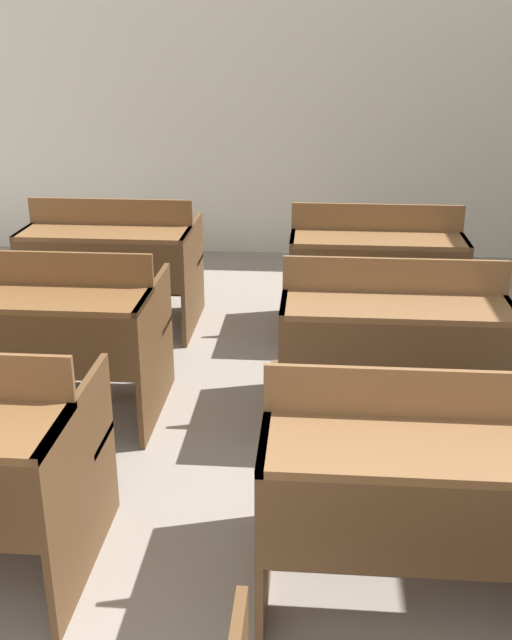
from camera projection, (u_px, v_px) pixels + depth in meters
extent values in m
cube|color=beige|center=(231.00, 79.00, 6.59)|extent=(6.56, 0.06, 3.14)
cube|color=brown|center=(82.00, 486.00, 2.80)|extent=(0.03, 0.81, 0.73)
cube|color=brown|center=(267.00, 497.00, 2.73)|extent=(0.03, 0.81, 0.73)
cube|color=brown|center=(436.00, 449.00, 2.37)|extent=(1.12, 0.40, 0.03)
cube|color=brown|center=(440.00, 533.00, 2.26)|extent=(1.07, 0.02, 0.33)
cube|color=brown|center=(431.00, 393.00, 2.51)|extent=(1.12, 0.02, 0.17)
cube|color=brown|center=(412.00, 455.00, 2.92)|extent=(1.12, 0.28, 0.03)
cube|color=brown|center=(407.00, 511.00, 3.02)|extent=(1.07, 0.04, 0.04)
cube|color=#53361D|center=(155.00, 351.00, 3.99)|extent=(0.03, 0.81, 0.73)
cube|color=brown|center=(35.00, 299.00, 3.71)|extent=(1.12, 0.40, 0.03)
cube|color=#53361D|center=(25.00, 347.00, 3.60)|extent=(1.07, 0.02, 0.33)
cube|color=brown|center=(45.00, 268.00, 3.85)|extent=(1.12, 0.02, 0.17)
cube|color=brown|center=(70.00, 322.00, 4.26)|extent=(1.12, 0.28, 0.03)
cube|color=#53361D|center=(74.00, 364.00, 4.35)|extent=(1.07, 0.04, 0.04)
cube|color=brown|center=(285.00, 353.00, 3.96)|extent=(0.03, 0.81, 0.73)
cube|color=brown|center=(496.00, 360.00, 3.87)|extent=(0.03, 0.81, 0.73)
cube|color=brown|center=(397.00, 307.00, 3.59)|extent=(1.12, 0.40, 0.03)
cube|color=brown|center=(399.00, 357.00, 3.49)|extent=(1.07, 0.02, 0.33)
cube|color=brown|center=(395.00, 275.00, 3.73)|extent=(1.12, 0.02, 0.17)
cube|color=brown|center=(385.00, 330.00, 4.14)|extent=(1.12, 0.28, 0.03)
cube|color=brown|center=(383.00, 373.00, 4.24)|extent=(1.07, 0.04, 0.04)
cube|color=brown|center=(39.00, 273.00, 5.28)|extent=(0.03, 0.81, 0.73)
cube|color=brown|center=(193.00, 277.00, 5.20)|extent=(0.03, 0.81, 0.73)
cube|color=brown|center=(104.00, 233.00, 4.92)|extent=(1.12, 0.40, 0.03)
cube|color=brown|center=(98.00, 268.00, 4.81)|extent=(1.07, 0.02, 0.33)
cube|color=brown|center=(110.00, 212.00, 5.06)|extent=(1.12, 0.02, 0.17)
cube|color=brown|center=(124.00, 258.00, 5.47)|extent=(1.12, 0.28, 0.03)
cube|color=brown|center=(127.00, 292.00, 5.56)|extent=(1.07, 0.04, 0.04)
cube|color=brown|center=(293.00, 280.00, 5.13)|extent=(0.03, 0.81, 0.73)
cube|color=brown|center=(455.00, 284.00, 5.04)|extent=(0.03, 0.81, 0.73)
cube|color=brown|center=(378.00, 240.00, 4.77)|extent=(1.12, 0.40, 0.03)
cube|color=brown|center=(379.00, 275.00, 4.66)|extent=(1.07, 0.02, 0.33)
cube|color=brown|center=(377.00, 217.00, 4.90)|extent=(1.12, 0.02, 0.17)
cube|color=brown|center=(371.00, 265.00, 5.32)|extent=(1.12, 0.28, 0.03)
cube|color=brown|center=(369.00, 299.00, 5.41)|extent=(1.07, 0.04, 0.04)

